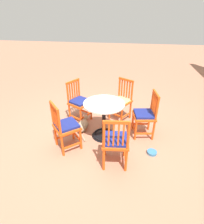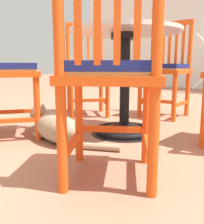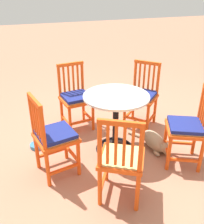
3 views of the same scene
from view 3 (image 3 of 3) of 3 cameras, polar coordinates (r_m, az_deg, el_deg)
The scene contains 9 objects.
ground_plane at distance 3.35m, azimuth 5.18°, elevation -6.93°, with size 24.00×24.00×0.00m, color #A36B51.
cafe_table at distance 3.08m, azimuth 3.03°, elevation -3.86°, with size 0.76×0.76×0.73m.
orange_chair_facing_out at distance 2.93m, azimuth 18.65°, elevation -3.46°, with size 0.54×0.54×0.91m.
orange_chair_tucked_in at distance 3.62m, azimuth 8.92°, elevation 3.54°, with size 0.56×0.56×0.91m.
orange_chair_by_planter at distance 3.53m, azimuth -5.92°, elevation 3.11°, with size 0.44×0.44×0.91m.
orange_chair_near_fence at distance 2.67m, azimuth -10.83°, elevation -5.54°, with size 0.46×0.46×0.91m.
orange_chair_at_corner at distance 2.33m, azimuth 4.36°, elevation -10.70°, with size 0.55×0.55×0.91m.
tabby_cat at distance 3.25m, azimuth 11.95°, elevation -6.66°, with size 0.73×0.27×0.23m.
pet_water_bowl at distance 3.34m, azimuth -14.45°, elevation -7.33°, with size 0.17×0.17×0.05m, color teal.
Camera 3 is at (-2.48, 1.29, 1.85)m, focal length 40.64 mm.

